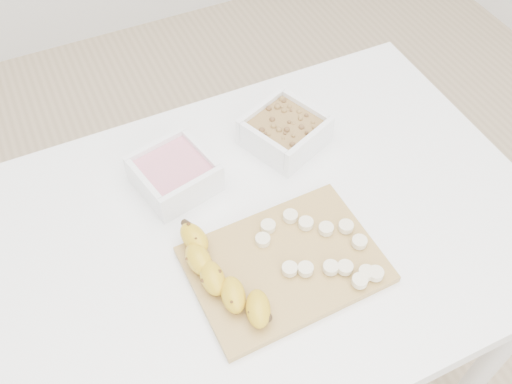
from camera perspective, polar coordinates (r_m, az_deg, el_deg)
name	(u,v)px	position (r m, az deg, el deg)	size (l,w,h in m)	color
ground	(261,380)	(1.68, 0.46, -18.32)	(3.50, 3.50, 0.00)	#C6AD89
table	(263,254)	(1.09, 0.68, -6.24)	(1.00, 0.70, 0.75)	white
bowl_yogurt	(174,173)	(1.06, -8.16, 1.86)	(0.16, 0.16, 0.06)	white
bowl_granola	(285,131)	(1.12, 2.89, 6.12)	(0.18, 0.18, 0.06)	white
cutting_board	(285,264)	(0.96, 2.90, -7.23)	(0.31, 0.22, 0.01)	#AF8642
banana	(223,276)	(0.92, -3.32, -8.43)	(0.06, 0.22, 0.04)	gold
banana_slices	(323,250)	(0.96, 6.73, -5.74)	(0.17, 0.19, 0.02)	beige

